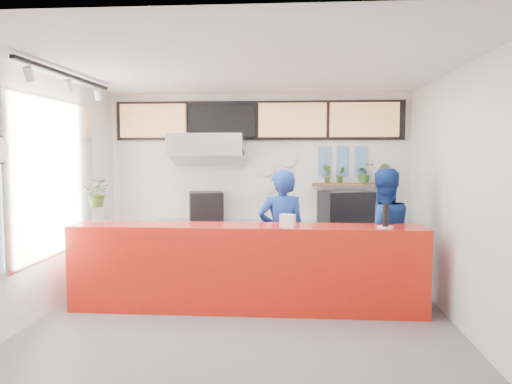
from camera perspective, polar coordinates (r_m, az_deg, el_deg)
The scene contains 45 objects.
floor at distance 6.23m, azimuth -1.45°, elevation -14.41°, with size 5.00×5.00×0.00m, color slate.
ceiling at distance 5.97m, azimuth -1.51°, elevation 13.96°, with size 5.00×5.00×0.00m, color silver.
wall_back at distance 8.40m, azimuth 0.25°, elevation 0.97°, with size 5.00×5.00×0.00m, color white.
wall_left at distance 6.65m, azimuth -23.45°, elevation -0.34°, with size 5.00×5.00×0.00m, color white.
wall_right at distance 6.18m, azimuth 22.24°, elevation -0.64°, with size 5.00×5.00×0.00m, color white.
service_counter at distance 6.46m, azimuth -1.10°, elevation -8.64°, with size 4.50×0.60×1.10m, color red.
cream_band at distance 8.39m, azimuth 0.24°, elevation 8.49°, with size 5.00×0.02×0.80m, color beige.
prep_bench at distance 8.33m, azimuth -5.44°, elevation -6.36°, with size 1.80×0.60×0.90m, color #B2B5BA.
panini_oven at distance 8.23m, azimuth -5.74°, elevation -1.64°, with size 0.53×0.53×0.48m, color black.
extraction_hood at distance 8.13m, azimuth -5.59°, elevation 5.42°, with size 1.20×0.70×0.35m, color #B2B5BA.
hood_lip at distance 8.13m, azimuth -5.58°, elevation 4.01°, with size 1.20×0.70×0.08m, color #B2B5BA.
right_bench at distance 8.26m, azimuth 10.59°, elevation -6.51°, with size 1.80×0.60×0.90m, color #B2B5BA.
espresso_machine at distance 8.15m, azimuth 10.23°, elevation -1.68°, with size 0.78×0.55×0.50m, color black.
espresso_tray at distance 8.13m, azimuth 10.25°, elevation -0.09°, with size 0.59×0.41×0.05m, color #AFB3B6.
herb_shelf at distance 8.34m, azimuth 11.23°, elevation 0.86°, with size 1.40×0.18×0.04m, color brown.
menu_board_far_left at distance 8.58m, azimuth -11.66°, elevation 7.97°, with size 1.10×0.10×0.55m, color tan.
menu_board_mid_left at distance 8.34m, azimuth -3.90°, elevation 8.16°, with size 1.10×0.10×0.55m, color black.
menu_board_mid_right at distance 8.26m, azimuth 4.18°, elevation 8.19°, with size 1.10×0.10×0.55m, color tan.
menu_board_far_right at distance 8.33m, azimuth 12.26°, elevation 8.07°, with size 1.10×0.10×0.55m, color tan.
soffit at distance 8.36m, azimuth 0.23°, elevation 8.16°, with size 4.80×0.04×0.65m, color black.
window_pane at distance 6.89m, azimuth -22.12°, elevation 1.52°, with size 0.04×2.20×1.90m, color silver.
window_frame at distance 6.88m, azimuth -21.97°, elevation 1.52°, with size 0.03×2.30×2.00m, color #B2B5BA.
wall_clock_face at distance 5.81m, azimuth -27.15°, elevation 4.31°, with size 0.26×0.26×0.02m, color white.
track_rail at distance 6.52m, azimuth -20.67°, elevation 12.35°, with size 0.05×2.40×0.04m, color black.
dec_plate_a at distance 8.35m, azimuth 1.26°, elevation 2.67°, with size 0.24×0.24×0.03m, color silver.
dec_plate_b at distance 8.34m, azimuth 3.32°, elevation 1.97°, with size 0.24×0.24×0.03m, color silver.
dec_plate_c at distance 8.36m, azimuth 1.26°, elevation 0.61°, with size 0.24×0.24×0.03m, color silver.
dec_plate_d at distance 8.33m, azimuth 3.67°, elevation 3.69°, with size 0.24×0.24×0.03m, color silver.
photo_frame_a at distance 8.35m, azimuth 7.80°, elevation 4.34°, with size 0.20×0.02×0.25m, color #598CBF.
photo_frame_b at distance 8.38m, azimuth 9.86°, elevation 4.32°, with size 0.20×0.02×0.25m, color #598CBF.
photo_frame_c at distance 8.41m, azimuth 11.90°, elevation 4.29°, with size 0.20×0.02×0.25m, color #598CBF.
photo_frame_d at distance 8.36m, azimuth 7.79°, elevation 2.63°, with size 0.20×0.02×0.25m, color #598CBF.
photo_frame_e at distance 8.38m, azimuth 9.84°, elevation 2.61°, with size 0.20×0.02×0.25m, color #598CBF.
photo_frame_f at distance 8.42m, azimuth 11.87°, elevation 2.59°, with size 0.20×0.02×0.25m, color #598CBF.
staff_center at distance 6.85m, azimuth 2.95°, elevation -4.92°, with size 0.66×0.43×1.79m, color navy.
staff_right at distance 6.97m, azimuth 14.22°, elevation -4.82°, with size 0.88×0.69×1.81m, color navy.
herb_a at distance 8.28m, azimuth 8.08°, elevation 2.13°, with size 0.17×0.12×0.32m, color #386423.
herb_b at distance 8.30m, azimuth 9.64°, elevation 1.93°, with size 0.15×0.12×0.27m, color #386423.
herb_c at distance 8.35m, azimuth 12.31°, elevation 2.11°, with size 0.29×0.25×0.33m, color #386423.
herb_d at distance 8.40m, azimuth 14.47°, elevation 2.07°, with size 0.18×0.16×0.32m, color #386423.
glass_vase at distance 6.79m, azimuth -17.58°, elevation -2.67°, with size 0.16×0.16×0.19m, color silver.
basil_vase at distance 6.75m, azimuth -17.64°, elevation -0.09°, with size 0.33×0.28×0.36m, color #386423.
napkin_holder at distance 6.22m, azimuth 3.64°, elevation -3.27°, with size 0.18×0.11×0.16m, color white.
white_plate at distance 6.34m, azimuth 14.57°, elevation -3.91°, with size 0.20×0.20×0.01m, color white.
pepper_mill at distance 6.32m, azimuth 14.59°, elevation -2.58°, with size 0.07×0.07×0.28m, color black.
Camera 1 is at (0.60, -5.86, 2.02)m, focal length 35.00 mm.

